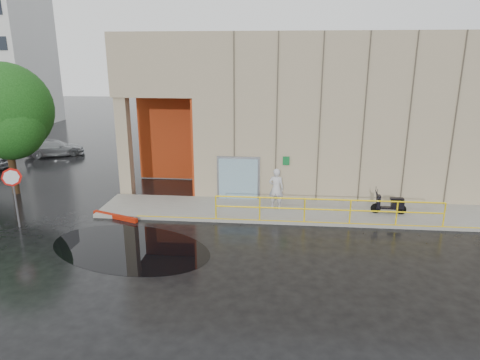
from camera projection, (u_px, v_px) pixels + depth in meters
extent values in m
plane|color=black|center=(217.00, 254.00, 15.57)|extent=(120.00, 120.00, 0.00)
cube|color=gray|center=(318.00, 212.00, 19.48)|extent=(20.00, 3.00, 0.15)
cube|color=tan|center=(348.00, 109.00, 24.40)|extent=(16.00, 10.00, 8.00)
cube|color=tan|center=(175.00, 63.00, 24.63)|extent=(4.00, 10.00, 3.00)
cube|color=tan|center=(125.00, 147.00, 21.50)|extent=(0.60, 0.60, 5.00)
cube|color=#AE2C10|center=(171.00, 137.00, 24.32)|extent=(3.80, 0.15, 4.90)
cube|color=#AE2C10|center=(199.00, 143.00, 22.46)|extent=(0.10, 3.50, 4.90)
cube|color=#8FB6C4|center=(238.00, 179.00, 20.85)|extent=(1.90, 0.10, 2.00)
cube|color=slate|center=(238.00, 178.00, 20.92)|extent=(2.10, 0.06, 2.20)
cube|color=#0D5E28|center=(286.00, 161.00, 20.42)|extent=(0.32, 0.04, 0.42)
cylinder|color=yellow|center=(328.00, 200.00, 17.86)|extent=(9.50, 0.06, 0.06)
cylinder|color=yellow|center=(327.00, 210.00, 17.99)|extent=(9.50, 0.06, 0.06)
imported|color=silver|center=(276.00, 189.00, 19.50)|extent=(0.75, 0.55, 1.90)
cylinder|color=black|center=(376.00, 208.00, 19.12)|extent=(0.44, 0.11, 0.44)
cylinder|color=black|center=(401.00, 209.00, 18.98)|extent=(0.44, 0.11, 0.44)
cylinder|color=slate|center=(16.00, 202.00, 17.65)|extent=(0.07, 0.07, 2.25)
cylinder|color=red|center=(12.00, 177.00, 17.32)|extent=(0.67, 0.46, 0.78)
cylinder|color=white|center=(11.00, 177.00, 17.30)|extent=(0.52, 0.35, 0.61)
cube|color=#9F1A06|center=(115.00, 216.00, 18.92)|extent=(2.31, 1.02, 0.18)
cube|color=black|center=(130.00, 248.00, 16.04)|extent=(7.36, 5.75, 0.01)
imported|color=#999CA0|center=(54.00, 148.00, 30.60)|extent=(4.35, 3.31, 1.17)
cylinder|color=black|center=(12.00, 166.00, 21.97)|extent=(0.36, 0.36, 2.93)
sphere|color=#1A541D|center=(4.00, 110.00, 21.17)|extent=(4.70, 4.70, 4.70)
sphere|color=#1A541D|center=(10.00, 126.00, 20.79)|extent=(3.29, 3.29, 3.29)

